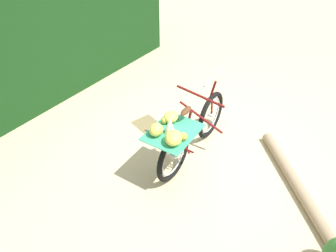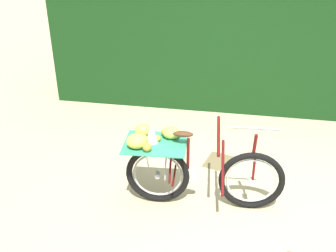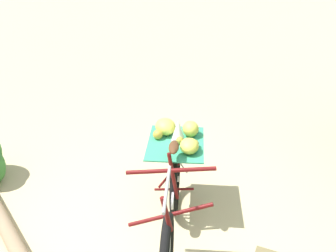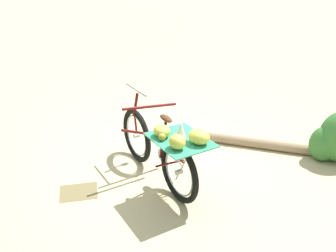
# 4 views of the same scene
# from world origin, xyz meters

# --- Properties ---
(ground_plane) EXTENTS (60.00, 60.00, 0.00)m
(ground_plane) POSITION_xyz_m (0.00, 0.00, 0.00)
(ground_plane) COLOR #C6B284
(foliage_hedge) EXTENTS (2.28, 5.54, 2.78)m
(foliage_hedge) POSITION_xyz_m (-2.77, -1.15, 1.39)
(foliage_hedge) COLOR #143814
(foliage_hedge) RESTS_ON ground_plane
(bicycle) EXTENTS (0.94, 1.78, 1.03)m
(bicycle) POSITION_xyz_m (0.14, -0.32, 0.50)
(bicycle) COLOR black
(bicycle) RESTS_ON ground_plane
(fallen_log) EXTENTS (1.84, 1.11, 0.14)m
(fallen_log) POSITION_xyz_m (1.46, 0.42, 0.07)
(fallen_log) COLOR #937A5B
(fallen_log) RESTS_ON ground_plane
(leaf_litter_patch) EXTENTS (0.44, 0.36, 0.01)m
(leaf_litter_patch) POSITION_xyz_m (-0.87, -0.29, 0.00)
(leaf_litter_patch) COLOR olive
(leaf_litter_patch) RESTS_ON ground_plane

